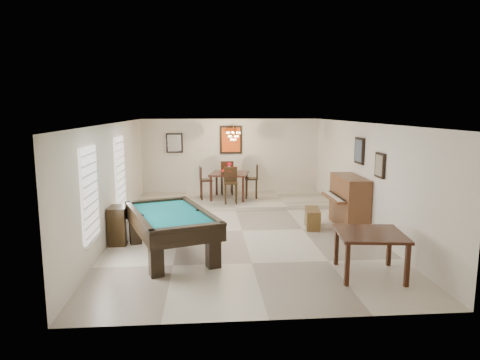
{
  "coord_description": "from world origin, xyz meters",
  "views": [
    {
      "loc": [
        -0.85,
        -10.03,
        2.91
      ],
      "look_at": [
        0.0,
        0.6,
        1.15
      ],
      "focal_mm": 32.0,
      "sensor_mm": 36.0,
      "label": 1
    }
  ],
  "objects": [
    {
      "name": "chandelier",
      "position": [
        0.0,
        3.2,
        2.2
      ],
      "size": [
        0.44,
        0.44,
        0.6
      ],
      "primitive_type": null,
      "color": "#FFE5B2",
      "rests_on": "ceiling"
    },
    {
      "name": "upright_piano",
      "position": [
        2.55,
        0.15,
        0.64
      ],
      "size": [
        0.86,
        1.53,
        1.28
      ],
      "primitive_type": null,
      "color": "brown",
      "rests_on": "ground_plane"
    },
    {
      "name": "flower_vase",
      "position": [
        -0.13,
        3.25,
        1.17
      ],
      "size": [
        0.13,
        0.13,
        0.21
      ],
      "primitive_type": null,
      "rotation": [
        0.0,
        0.0,
        -0.04
      ],
      "color": "red",
      "rests_on": "dining_table"
    },
    {
      "name": "ground_plane",
      "position": [
        0.0,
        0.0,
        -0.01
      ],
      "size": [
        6.0,
        9.0,
        0.02
      ],
      "primitive_type": "cube",
      "color": "beige"
    },
    {
      "name": "dining_chair_west",
      "position": [
        -0.86,
        3.25,
        0.64
      ],
      "size": [
        0.42,
        0.42,
        1.04
      ],
      "primitive_type": null,
      "rotation": [
        0.0,
        0.0,
        1.68
      ],
      "color": "black",
      "rests_on": "dining_step"
    },
    {
      "name": "apothecary_chest",
      "position": [
        -2.78,
        -0.8,
        0.42
      ],
      "size": [
        0.37,
        0.55,
        0.83
      ],
      "primitive_type": "cube",
      "color": "black",
      "rests_on": "ground_plane"
    },
    {
      "name": "back_painting",
      "position": [
        0.0,
        4.46,
        1.9
      ],
      "size": [
        0.75,
        0.06,
        0.95
      ],
      "primitive_type": "cube",
      "color": "#D84C14",
      "rests_on": "wall_back"
    },
    {
      "name": "right_picture_lower",
      "position": [
        2.96,
        -1.0,
        1.7
      ],
      "size": [
        0.06,
        0.45,
        0.55
      ],
      "primitive_type": "cube",
      "color": "gray",
      "rests_on": "wall_right"
    },
    {
      "name": "dining_table",
      "position": [
        -0.13,
        3.25,
        0.59
      ],
      "size": [
        1.34,
        1.34,
        0.94
      ],
      "primitive_type": null,
      "rotation": [
        0.0,
        0.0,
        -0.2
      ],
      "color": "black",
      "rests_on": "dining_step"
    },
    {
      "name": "wall_left",
      "position": [
        -3.0,
        0.0,
        1.3
      ],
      "size": [
        0.04,
        9.0,
        2.6
      ],
      "primitive_type": "cube",
      "color": "silver",
      "rests_on": "ground_plane"
    },
    {
      "name": "piano_bench",
      "position": [
        1.78,
        0.15,
        0.23
      ],
      "size": [
        0.46,
        0.88,
        0.47
      ],
      "primitive_type": "cube",
      "rotation": [
        0.0,
        0.0,
        -0.16
      ],
      "color": "brown",
      "rests_on": "ground_plane"
    },
    {
      "name": "window_left_rear",
      "position": [
        -2.97,
        0.6,
        1.4
      ],
      "size": [
        0.06,
        1.0,
        1.7
      ],
      "primitive_type": "cube",
      "color": "white",
      "rests_on": "wall_left"
    },
    {
      "name": "pool_table",
      "position": [
        -1.58,
        -1.6,
        0.43
      ],
      "size": [
        2.15,
        2.88,
        0.86
      ],
      "primitive_type": null,
      "rotation": [
        0.0,
        0.0,
        0.33
      ],
      "color": "black",
      "rests_on": "ground_plane"
    },
    {
      "name": "back_mirror",
      "position": [
        -1.9,
        4.46,
        1.8
      ],
      "size": [
        0.55,
        0.06,
        0.65
      ],
      "primitive_type": "cube",
      "color": "white",
      "rests_on": "wall_back"
    },
    {
      "name": "dining_step",
      "position": [
        0.0,
        3.25,
        0.06
      ],
      "size": [
        6.0,
        2.5,
        0.12
      ],
      "primitive_type": "cube",
      "color": "beige",
      "rests_on": "ground_plane"
    },
    {
      "name": "dining_chair_north",
      "position": [
        -0.17,
        3.97,
        0.68
      ],
      "size": [
        0.43,
        0.43,
        1.13
      ],
      "primitive_type": null,
      "rotation": [
        0.0,
        0.0,
        3.16
      ],
      "color": "black",
      "rests_on": "dining_step"
    },
    {
      "name": "wall_right",
      "position": [
        3.0,
        0.0,
        1.3
      ],
      "size": [
        0.04,
        9.0,
        2.6
      ],
      "primitive_type": "cube",
      "color": "silver",
      "rests_on": "ground_plane"
    },
    {
      "name": "wall_back",
      "position": [
        0.0,
        4.5,
        1.3
      ],
      "size": [
        6.0,
        0.04,
        2.6
      ],
      "primitive_type": "cube",
      "color": "silver",
      "rests_on": "ground_plane"
    },
    {
      "name": "right_picture_upper",
      "position": [
        2.96,
        0.3,
        1.9
      ],
      "size": [
        0.06,
        0.55,
        0.65
      ],
      "primitive_type": "cube",
      "color": "slate",
      "rests_on": "wall_right"
    },
    {
      "name": "ceiling",
      "position": [
        0.0,
        0.0,
        2.6
      ],
      "size": [
        6.0,
        9.0,
        0.04
      ],
      "primitive_type": "cube",
      "color": "white",
      "rests_on": "wall_back"
    },
    {
      "name": "dining_chair_east",
      "position": [
        0.58,
        3.28,
        0.66
      ],
      "size": [
        0.43,
        0.43,
        1.08
      ],
      "primitive_type": null,
      "rotation": [
        0.0,
        0.0,
        -1.66
      ],
      "color": "black",
      "rests_on": "dining_step"
    },
    {
      "name": "square_table",
      "position": [
        2.01,
        -2.99,
        0.39
      ],
      "size": [
        1.26,
        1.26,
        0.78
      ],
      "primitive_type": null,
      "rotation": [
        0.0,
        0.0,
        -0.12
      ],
      "color": "black",
      "rests_on": "ground_plane"
    },
    {
      "name": "window_left_front",
      "position": [
        -2.97,
        -2.2,
        1.4
      ],
      "size": [
        0.06,
        1.0,
        1.7
      ],
      "primitive_type": "cube",
      "color": "white",
      "rests_on": "wall_left"
    },
    {
      "name": "dining_chair_south",
      "position": [
        -0.12,
        2.54,
        0.66
      ],
      "size": [
        0.41,
        0.41,
        1.08
      ],
      "primitive_type": null,
      "rotation": [
        0.0,
        0.0,
        -0.03
      ],
      "color": "black",
      "rests_on": "dining_step"
    },
    {
      "name": "wall_front",
      "position": [
        0.0,
        -4.5,
        1.3
      ],
      "size": [
        6.0,
        0.04,
        2.6
      ],
      "primitive_type": "cube",
      "color": "silver",
      "rests_on": "ground_plane"
    }
  ]
}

